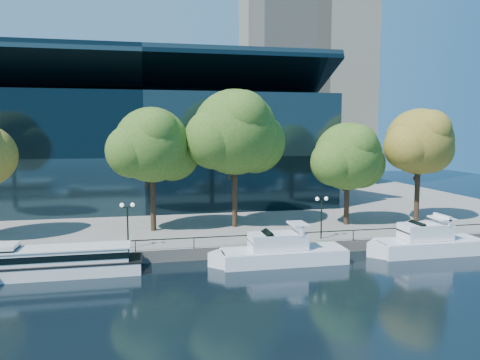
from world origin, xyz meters
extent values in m
plane|color=black|center=(0.00, 0.00, 0.00)|extent=(160.00, 160.00, 0.00)
cube|color=slate|center=(0.00, 36.50, 0.50)|extent=(90.00, 67.00, 1.00)
cube|color=#47443F|center=(0.00, 3.05, 0.50)|extent=(90.00, 0.25, 1.00)
cube|color=black|center=(0.00, 3.25, 1.95)|extent=(88.20, 0.08, 0.08)
cube|color=black|center=(0.00, 3.25, 1.45)|extent=(0.07, 0.07, 0.90)
cube|color=black|center=(-4.00, 32.00, 8.00)|extent=(50.00, 24.00, 16.00)
cube|color=black|center=(-4.00, 28.00, 17.50)|extent=(50.00, 17.14, 7.86)
cube|color=gray|center=(28.00, 55.00, 32.50)|extent=(22.00, 22.00, 65.00)
cube|color=white|center=(-10.85, 1.12, 0.50)|extent=(12.61, 3.06, 0.99)
cube|color=black|center=(-10.85, 1.12, 1.01)|extent=(12.86, 3.12, 0.11)
cube|color=white|center=(-10.40, 1.12, 1.58)|extent=(9.84, 2.51, 1.08)
cube|color=black|center=(-10.40, 1.12, 1.62)|extent=(9.96, 2.57, 0.50)
cube|color=white|center=(-10.40, 1.12, 2.16)|extent=(10.09, 2.63, 0.09)
cube|color=white|center=(-14.64, 1.12, 1.85)|extent=(1.62, 2.14, 1.62)
cube|color=black|center=(-14.64, 1.12, 2.03)|extent=(1.67, 2.21, 0.63)
cube|color=white|center=(7.37, 0.58, 0.61)|extent=(10.67, 3.05, 1.22)
cube|color=white|center=(2.04, 0.58, 0.61)|extent=(2.33, 2.33, 1.22)
cube|color=white|center=(7.37, 0.58, 1.24)|extent=(10.46, 2.99, 0.08)
cube|color=white|center=(6.84, 0.58, 1.98)|extent=(4.80, 2.29, 1.32)
cube|color=black|center=(5.45, 0.58, 2.08)|extent=(2.10, 2.19, 1.66)
cube|color=white|center=(8.65, 0.58, 2.95)|extent=(0.25, 2.38, 0.81)
cube|color=white|center=(8.65, 0.58, 3.35)|extent=(1.42, 2.38, 0.15)
cube|color=white|center=(21.33, 0.72, 0.66)|extent=(9.86, 3.07, 1.31)
cube|color=white|center=(16.40, 0.72, 0.66)|extent=(2.42, 2.42, 1.31)
cube|color=white|center=(21.33, 0.72, 1.34)|extent=(9.66, 3.01, 0.09)
cube|color=white|center=(20.84, 0.72, 2.14)|extent=(4.44, 2.30, 1.42)
cube|color=black|center=(19.56, 0.72, 2.25)|extent=(2.00, 2.21, 1.66)
cube|color=white|center=(22.52, 0.72, 3.18)|extent=(0.27, 2.39, 0.88)
cube|color=white|center=(22.52, 0.72, 3.29)|extent=(1.53, 2.39, 0.16)
cylinder|color=black|center=(-3.27, 11.44, 4.53)|extent=(0.56, 0.56, 7.05)
cylinder|color=black|center=(-2.77, 11.64, 7.30)|extent=(1.14, 1.72, 3.53)
cylinder|color=black|center=(-3.67, 11.14, 7.05)|extent=(1.05, 1.18, 3.16)
sphere|color=#32561A|center=(-3.27, 11.44, 9.82)|extent=(7.62, 7.62, 7.62)
sphere|color=#32561A|center=(-1.18, 12.58, 8.86)|extent=(5.72, 5.72, 5.72)
sphere|color=#32561A|center=(-5.18, 10.68, 9.24)|extent=(5.34, 5.34, 5.34)
sphere|color=#32561A|center=(-2.89, 9.91, 11.15)|extent=(4.57, 4.57, 4.57)
cylinder|color=black|center=(5.31, 11.64, 5.03)|extent=(0.56, 0.56, 8.07)
cylinder|color=black|center=(5.81, 11.84, 8.21)|extent=(1.26, 1.92, 4.03)
cylinder|color=black|center=(4.91, 11.34, 7.92)|extent=(1.15, 1.31, 3.60)
sphere|color=#32561A|center=(5.31, 11.64, 11.09)|extent=(8.99, 8.99, 8.99)
sphere|color=#32561A|center=(7.78, 12.99, 9.96)|extent=(6.74, 6.74, 6.74)
sphere|color=#32561A|center=(3.06, 10.74, 10.41)|extent=(6.29, 6.29, 6.29)
sphere|color=#32561A|center=(5.76, 9.84, 12.66)|extent=(5.39, 5.39, 5.39)
cylinder|color=black|center=(17.54, 10.37, 3.99)|extent=(0.56, 0.56, 5.97)
cylinder|color=black|center=(18.04, 10.57, 6.33)|extent=(1.02, 1.51, 3.01)
cylinder|color=black|center=(17.14, 10.07, 6.12)|extent=(0.94, 1.05, 2.69)
sphere|color=#32561A|center=(17.54, 10.37, 8.47)|extent=(7.32, 7.32, 7.32)
sphere|color=#32561A|center=(19.55, 11.46, 7.55)|extent=(5.49, 5.49, 5.49)
sphere|color=#32561A|center=(15.71, 9.63, 7.92)|extent=(5.13, 5.13, 5.13)
sphere|color=#32561A|center=(17.91, 8.90, 9.75)|extent=(4.39, 4.39, 4.39)
cylinder|color=black|center=(26.12, 10.44, 4.61)|extent=(0.56, 0.56, 7.21)
cylinder|color=black|center=(26.62, 10.64, 7.44)|extent=(1.16, 1.75, 3.61)
cylinder|color=black|center=(25.72, 10.14, 7.18)|extent=(1.06, 1.20, 3.23)
sphere|color=brown|center=(26.12, 10.44, 10.02)|extent=(7.38, 7.38, 7.38)
sphere|color=brown|center=(28.15, 11.55, 9.09)|extent=(5.54, 5.54, 5.54)
sphere|color=brown|center=(24.27, 9.70, 9.46)|extent=(5.17, 5.17, 5.17)
sphere|color=brown|center=(26.49, 8.96, 11.31)|extent=(4.43, 4.43, 4.43)
cylinder|color=black|center=(-5.63, 4.50, 2.80)|extent=(0.14, 0.14, 3.60)
cube|color=black|center=(-5.63, 4.50, 4.65)|extent=(0.90, 0.06, 0.06)
sphere|color=white|center=(-6.08, 4.50, 4.85)|extent=(0.36, 0.36, 0.36)
sphere|color=white|center=(-5.18, 4.50, 4.85)|extent=(0.36, 0.36, 0.36)
cylinder|color=black|center=(12.29, 4.50, 2.80)|extent=(0.14, 0.14, 3.60)
cube|color=black|center=(12.29, 4.50, 4.65)|extent=(0.90, 0.06, 0.06)
sphere|color=white|center=(11.84, 4.50, 4.85)|extent=(0.36, 0.36, 0.36)
sphere|color=white|center=(12.74, 4.50, 4.85)|extent=(0.36, 0.36, 0.36)
camera|label=1|loc=(-4.25, -36.72, 11.38)|focal=35.00mm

